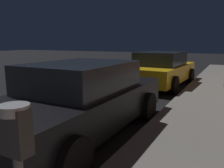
% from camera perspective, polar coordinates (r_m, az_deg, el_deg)
% --- Properties ---
extents(parking_meter, '(0.19, 0.19, 1.30)m').
position_cam_1_polar(parking_meter, '(1.59, -22.62, -15.77)').
color(parking_meter, '#59595B').
rests_on(parking_meter, sidewalk).
extents(car_black, '(2.12, 4.58, 1.43)m').
position_cam_1_polar(car_black, '(4.57, -8.08, -3.79)').
color(car_black, black).
rests_on(car_black, ground).
extents(car_yellow_cab, '(2.28, 4.43, 1.43)m').
position_cam_1_polar(car_yellow_cab, '(9.81, 12.16, 3.67)').
color(car_yellow_cab, gold).
rests_on(car_yellow_cab, ground).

